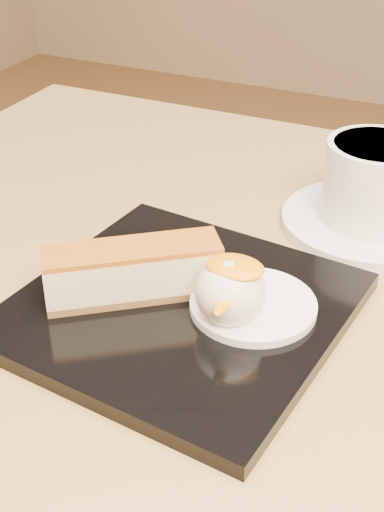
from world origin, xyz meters
The scene contains 9 objects.
table centered at (0.00, 0.00, 0.56)m, with size 0.80×0.80×0.72m.
dessert_plate centered at (-0.03, 0.01, 0.73)m, with size 0.22×0.22×0.01m, color black.
cheesecake centered at (-0.06, 0.01, 0.75)m, with size 0.12×0.10×0.04m.
cream_smear centered at (0.02, 0.03, 0.73)m, with size 0.09×0.09×0.01m, color white.
ice_cream_scoop centered at (0.01, 0.01, 0.76)m, with size 0.05×0.05×0.05m, color white.
mango_sauce centered at (0.02, 0.01, 0.78)m, with size 0.04×0.03×0.01m, color orange.
mint_sprig centered at (0.00, 0.05, 0.74)m, with size 0.03×0.02×0.00m.
saucer centered at (0.07, 0.20, 0.72)m, with size 0.15×0.15×0.01m, color white.
coffee_cup centered at (0.07, 0.19, 0.77)m, with size 0.11×0.09×0.07m.
Camera 1 is at (0.16, -0.36, 1.03)m, focal length 50.00 mm.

